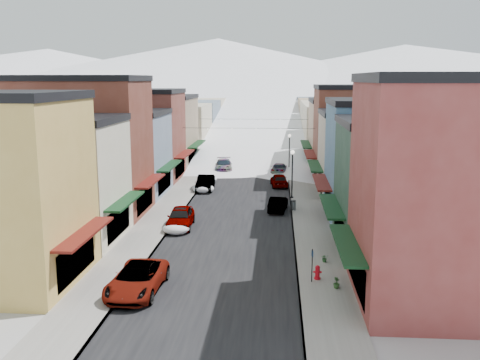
# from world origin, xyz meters

# --- Properties ---
(ground) EXTENTS (600.00, 600.00, 0.00)m
(ground) POSITION_xyz_m (0.00, 0.00, 0.00)
(ground) COLOR gray
(ground) RESTS_ON ground
(road) EXTENTS (10.00, 160.00, 0.01)m
(road) POSITION_xyz_m (0.00, 60.00, 0.01)
(road) COLOR black
(road) RESTS_ON ground
(sidewalk_left) EXTENTS (3.20, 160.00, 0.15)m
(sidewalk_left) POSITION_xyz_m (-6.60, 60.00, 0.07)
(sidewalk_left) COLOR gray
(sidewalk_left) RESTS_ON ground
(sidewalk_right) EXTENTS (3.20, 160.00, 0.15)m
(sidewalk_right) POSITION_xyz_m (6.60, 60.00, 0.07)
(sidewalk_right) COLOR gray
(sidewalk_right) RESTS_ON ground
(curb_left) EXTENTS (0.10, 160.00, 0.15)m
(curb_left) POSITION_xyz_m (-5.05, 60.00, 0.07)
(curb_left) COLOR slate
(curb_left) RESTS_ON ground
(curb_right) EXTENTS (0.10, 160.00, 0.15)m
(curb_right) POSITION_xyz_m (5.05, 60.00, 0.07)
(curb_right) COLOR slate
(curb_right) RESTS_ON ground
(bldg_l_cream) EXTENTS (11.30, 8.20, 9.50)m
(bldg_l_cream) POSITION_xyz_m (-13.19, 12.50, 4.76)
(bldg_l_cream) COLOR beige
(bldg_l_cream) RESTS_ON ground
(bldg_l_brick_near) EXTENTS (12.30, 8.20, 12.50)m
(bldg_l_brick_near) POSITION_xyz_m (-13.69, 20.50, 6.26)
(bldg_l_brick_near) COLOR maroon
(bldg_l_brick_near) RESTS_ON ground
(bldg_l_grayblue) EXTENTS (11.30, 9.20, 9.00)m
(bldg_l_grayblue) POSITION_xyz_m (-13.19, 29.00, 4.51)
(bldg_l_grayblue) COLOR gray
(bldg_l_grayblue) RESTS_ON ground
(bldg_l_brick_far) EXTENTS (13.30, 9.20, 11.00)m
(bldg_l_brick_far) POSITION_xyz_m (-14.19, 38.00, 5.51)
(bldg_l_brick_far) COLOR maroon
(bldg_l_brick_far) RESTS_ON ground
(bldg_l_tan) EXTENTS (11.30, 11.20, 10.00)m
(bldg_l_tan) POSITION_xyz_m (-13.19, 48.00, 5.01)
(bldg_l_tan) COLOR #8C765C
(bldg_l_tan) RESTS_ON ground
(bldg_r_brick_near) EXTENTS (12.30, 9.20, 12.50)m
(bldg_r_brick_near) POSITION_xyz_m (13.69, 3.00, 6.26)
(bldg_r_brick_near) COLOR maroon
(bldg_r_brick_near) RESTS_ON ground
(bldg_r_green) EXTENTS (11.30, 9.20, 9.50)m
(bldg_r_green) POSITION_xyz_m (13.19, 12.00, 4.76)
(bldg_r_green) COLOR #1C3B2B
(bldg_r_green) RESTS_ON ground
(bldg_r_blue) EXTENTS (11.30, 9.20, 10.50)m
(bldg_r_blue) POSITION_xyz_m (13.19, 21.00, 5.26)
(bldg_r_blue) COLOR #3E698D
(bldg_r_blue) RESTS_ON ground
(bldg_r_cream) EXTENTS (12.30, 9.20, 9.00)m
(bldg_r_cream) POSITION_xyz_m (13.69, 30.00, 4.51)
(bldg_r_cream) COLOR beige
(bldg_r_cream) RESTS_ON ground
(bldg_r_brick_far) EXTENTS (13.30, 9.20, 11.50)m
(bldg_r_brick_far) POSITION_xyz_m (14.19, 39.00, 5.76)
(bldg_r_brick_far) COLOR maroon
(bldg_r_brick_far) RESTS_ON ground
(bldg_r_tan) EXTENTS (11.30, 11.20, 9.50)m
(bldg_r_tan) POSITION_xyz_m (13.19, 49.00, 4.76)
(bldg_r_tan) COLOR tan
(bldg_r_tan) RESTS_ON ground
(distant_blocks) EXTENTS (34.00, 55.00, 8.00)m
(distant_blocks) POSITION_xyz_m (0.00, 83.00, 4.00)
(distant_blocks) COLOR gray
(distant_blocks) RESTS_ON ground
(mountain_ridge) EXTENTS (670.00, 340.00, 34.00)m
(mountain_ridge) POSITION_xyz_m (-19.47, 277.18, 14.36)
(mountain_ridge) COLOR silver
(mountain_ridge) RESTS_ON ground
(overhead_cables) EXTENTS (16.40, 15.04, 0.04)m
(overhead_cables) POSITION_xyz_m (0.00, 47.50, 6.20)
(overhead_cables) COLOR black
(overhead_cables) RESTS_ON ground
(car_white_suv) EXTENTS (2.86, 5.91, 1.62)m
(car_white_suv) POSITION_xyz_m (-4.30, 3.00, 0.81)
(car_white_suv) COLOR silver
(car_white_suv) RESTS_ON ground
(car_silver_sedan) EXTENTS (2.25, 5.14, 1.72)m
(car_silver_sedan) POSITION_xyz_m (-4.30, 16.89, 0.86)
(car_silver_sedan) COLOR #92949A
(car_silver_sedan) RESTS_ON ground
(car_dark_hatch) EXTENTS (1.84, 4.97, 1.62)m
(car_dark_hatch) POSITION_xyz_m (-4.29, 32.12, 0.81)
(car_dark_hatch) COLOR black
(car_dark_hatch) RESTS_ON ground
(car_silver_wagon) EXTENTS (2.75, 5.70, 1.60)m
(car_silver_wagon) POSITION_xyz_m (-3.50, 44.48, 0.80)
(car_silver_wagon) COLOR #A4A6AC
(car_silver_wagon) RESTS_ON ground
(car_green_sedan) EXTENTS (1.95, 4.33, 1.38)m
(car_green_sedan) POSITION_xyz_m (3.80, 23.06, 0.69)
(car_green_sedan) COLOR black
(car_green_sedan) RESTS_ON ground
(car_gray_suv) EXTENTS (2.23, 4.64, 1.53)m
(car_gray_suv) POSITION_xyz_m (3.90, 34.68, 0.76)
(car_gray_suv) COLOR #A0A4A9
(car_gray_suv) RESTS_ON ground
(car_black_sedan) EXTENTS (2.49, 4.89, 1.36)m
(car_black_sedan) POSITION_xyz_m (3.94, 43.41, 0.68)
(car_black_sedan) COLOR black
(car_black_sedan) RESTS_ON ground
(car_lane_silver) EXTENTS (1.93, 4.46, 1.50)m
(car_lane_silver) POSITION_xyz_m (-2.20, 59.30, 0.75)
(car_lane_silver) COLOR gray
(car_lane_silver) RESTS_ON ground
(car_lane_white) EXTENTS (2.88, 6.05, 1.67)m
(car_lane_white) POSITION_xyz_m (1.75, 68.03, 0.83)
(car_lane_white) COLOR silver
(car_lane_white) RESTS_ON ground
(fire_hydrant) EXTENTS (0.52, 0.39, 0.88)m
(fire_hydrant) POSITION_xyz_m (6.23, 5.48, 0.55)
(fire_hydrant) COLOR red
(fire_hydrant) RESTS_ON sidewalk_right
(parking_sign) EXTENTS (0.09, 0.28, 2.06)m
(parking_sign) POSITION_xyz_m (5.86, 5.02, 1.35)
(parking_sign) COLOR black
(parking_sign) RESTS_ON sidewalk_right
(trash_can) EXTENTS (0.53, 0.53, 0.90)m
(trash_can) POSITION_xyz_m (5.20, 23.01, 0.61)
(trash_can) COLOR #5C5E61
(trash_can) RESTS_ON sidewalk_right
(streetlamp_near) EXTENTS (0.41, 0.41, 4.93)m
(streetlamp_near) POSITION_xyz_m (5.20, 28.17, 3.26)
(streetlamp_near) COLOR black
(streetlamp_near) RESTS_ON sidewalk_right
(streetlamp_far) EXTENTS (0.41, 0.41, 4.95)m
(streetlamp_far) POSITION_xyz_m (5.20, 43.96, 3.27)
(streetlamp_far) COLOR black
(streetlamp_far) RESTS_ON sidewalk_right
(planter_near) EXTENTS (0.52, 0.47, 0.53)m
(planter_near) POSITION_xyz_m (6.94, 8.67, 0.41)
(planter_near) COLOR #2A5F2E
(planter_near) RESTS_ON sidewalk_right
(planter_far) EXTENTS (0.52, 0.52, 0.65)m
(planter_far) POSITION_xyz_m (7.24, 4.12, 0.48)
(planter_far) COLOR #305728
(planter_far) RESTS_ON sidewalk_right
(snow_pile_near) EXTENTS (2.13, 2.51, 0.90)m
(snow_pile_near) POSITION_xyz_m (-4.28, 14.98, 0.43)
(snow_pile_near) COLOR white
(snow_pile_near) RESTS_ON ground
(snow_pile_mid) EXTENTS (2.34, 2.64, 0.99)m
(snow_pile_mid) POSITION_xyz_m (-4.28, 30.60, 0.47)
(snow_pile_mid) COLOR white
(snow_pile_mid) RESTS_ON ground
(snow_pile_far) EXTENTS (2.40, 2.68, 1.02)m
(snow_pile_far) POSITION_xyz_m (-4.65, 36.22, 0.49)
(snow_pile_far) COLOR white
(snow_pile_far) RESTS_ON ground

